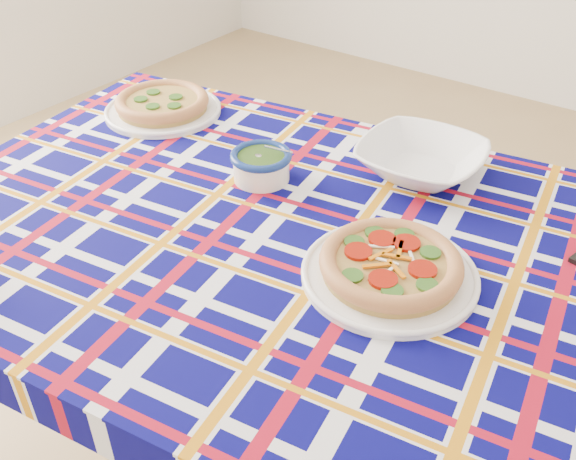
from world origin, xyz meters
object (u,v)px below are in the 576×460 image
Objects in this scene: dining_table at (304,268)px; pesto_bowl at (261,163)px; main_focaccia_plate at (391,264)px; serving_bowl at (421,160)px.

pesto_bowl reaches higher than dining_table.
main_focaccia_plate is at bearing -12.18° from dining_table.
dining_table is 6.39× the size of serving_bowl.
dining_table is 0.21m from main_focaccia_plate.
main_focaccia_plate is 2.40× the size of pesto_bowl.
serving_bowl is at bearing 108.84° from main_focaccia_plate.
main_focaccia_plate reaches higher than dining_table.
serving_bowl reaches higher than main_focaccia_plate.
pesto_bowl is 0.33m from serving_bowl.
pesto_bowl is at bearing -139.42° from serving_bowl.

